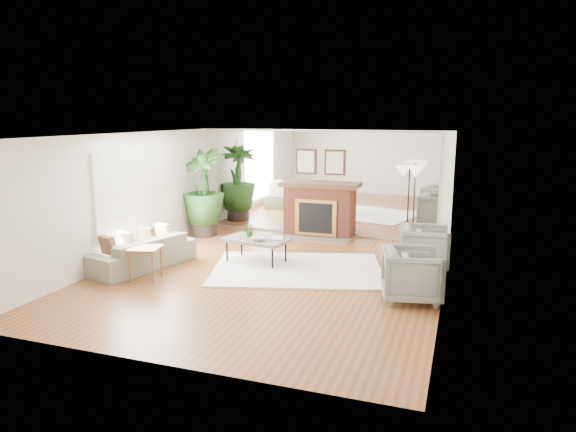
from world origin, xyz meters
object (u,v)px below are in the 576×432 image
at_px(fireplace, 318,209).
at_px(floor_lamp, 409,178).
at_px(armchair_front, 412,275).
at_px(potted_ficus, 203,190).
at_px(armchair_back, 425,248).
at_px(side_table, 145,252).
at_px(sofa, 142,253).
at_px(coffee_table, 256,240).

bearing_deg(fireplace, floor_lamp, -12.65).
xyz_separation_m(armchair_front, potted_ficus, (-5.15, 2.87, 0.70)).
xyz_separation_m(fireplace, armchair_front, (2.55, -3.65, -0.25)).
relative_size(armchair_front, floor_lamp, 0.50).
relative_size(armchair_back, floor_lamp, 0.50).
bearing_deg(armchair_front, potted_ficus, 48.51).
height_order(armchair_front, side_table, armchair_front).
height_order(sofa, armchair_front, armchair_front).
distance_m(armchair_back, floor_lamp, 1.86).
xyz_separation_m(armchair_back, potted_ficus, (-5.20, 1.09, 0.70)).
bearing_deg(coffee_table, armchair_back, 12.26).
bearing_deg(potted_ficus, sofa, -86.03).
distance_m(sofa, armchair_back, 5.29).
xyz_separation_m(fireplace, floor_lamp, (2.12, -0.48, 0.87)).
bearing_deg(floor_lamp, potted_ficus, -176.26).
relative_size(fireplace, armchair_back, 2.29).
distance_m(armchair_front, floor_lamp, 3.40).
bearing_deg(coffee_table, sofa, -151.84).
bearing_deg(floor_lamp, coffee_table, -141.76).
bearing_deg(floor_lamp, armchair_front, -82.30).
height_order(sofa, side_table, sofa).
distance_m(coffee_table, sofa, 2.15).
bearing_deg(side_table, armchair_front, 6.10).
bearing_deg(armchair_back, floor_lamp, 12.63).
height_order(coffee_table, armchair_front, armchair_front).
height_order(armchair_back, potted_ficus, potted_ficus).
bearing_deg(side_table, floor_lamp, 41.99).
distance_m(coffee_table, potted_ficus, 2.81).
height_order(side_table, floor_lamp, floor_lamp).
relative_size(armchair_back, potted_ficus, 0.43).
xyz_separation_m(armchair_back, floor_lamp, (-0.48, 1.40, 1.12)).
bearing_deg(armchair_back, fireplace, 47.98).
bearing_deg(coffee_table, fireplace, 78.61).
height_order(armchair_back, side_table, armchair_back).
xyz_separation_m(coffee_table, armchair_front, (3.07, -1.10, -0.04)).
bearing_deg(coffee_table, side_table, -132.07).
distance_m(side_table, potted_ficus, 3.47).
bearing_deg(side_table, coffee_table, 47.93).
relative_size(potted_ficus, floor_lamp, 1.16).
bearing_deg(fireplace, side_table, -115.14).
xyz_separation_m(coffee_table, side_table, (-1.42, -1.58, 0.04)).
relative_size(armchair_front, side_table, 1.47).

